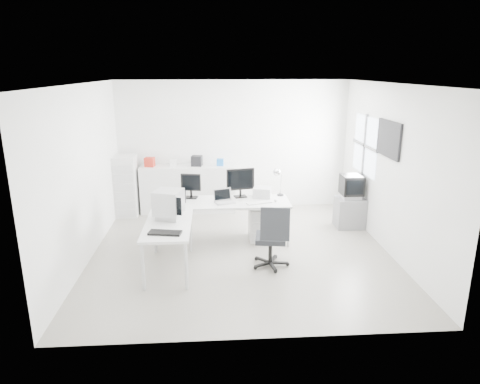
{
  "coord_description": "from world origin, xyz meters",
  "views": [
    {
      "loc": [
        -0.46,
        -6.78,
        3.02
      ],
      "look_at": [
        0.0,
        0.2,
        1.0
      ],
      "focal_mm": 32.0,
      "sensor_mm": 36.0,
      "label": 1
    }
  ],
  "objects": [
    {
      "name": "lcd_monitor_small",
      "position": [
        -0.86,
        0.73,
        0.98
      ],
      "size": [
        0.39,
        0.27,
        0.46
      ],
      "primitive_type": null,
      "rotation": [
        0.0,
        0.0,
        -0.19
      ],
      "color": "black",
      "rests_on": "main_desk"
    },
    {
      "name": "crt_monitor",
      "position": [
        -1.16,
        -0.37,
        0.98
      ],
      "size": [
        0.49,
        0.49,
        0.46
      ],
      "primitive_type": null,
      "rotation": [
        0.0,
        0.0,
        -0.29
      ],
      "color": "#B7B7BA",
      "rests_on": "side_desk"
    },
    {
      "name": "inkjet_printer",
      "position": [
        -1.16,
        0.58,
        0.82
      ],
      "size": [
        0.43,
        0.34,
        0.15
      ],
      "primitive_type": "cube",
      "rotation": [
        0.0,
        0.0,
        0.03
      ],
      "color": "black",
      "rests_on": "main_desk"
    },
    {
      "name": "laptop",
      "position": [
        -0.26,
        0.38,
        0.87
      ],
      "size": [
        0.46,
        0.47,
        0.24
      ],
      "primitive_type": null,
      "rotation": [
        0.0,
        0.0,
        0.33
      ],
      "color": "#B7B7BA",
      "rests_on": "main_desk"
    },
    {
      "name": "desk_lamp",
      "position": [
        0.79,
        0.78,
        0.98
      ],
      "size": [
        0.16,
        0.16,
        0.47
      ],
      "primitive_type": null,
      "rotation": [
        0.0,
        0.0,
        -0.01
      ],
      "color": "silver",
      "rests_on": "main_desk"
    },
    {
      "name": "white_keyboard",
      "position": [
        0.34,
        0.33,
        0.76
      ],
      "size": [
        0.46,
        0.27,
        0.02
      ],
      "primitive_type": "cube",
      "rotation": [
        0.0,
        0.0,
        0.31
      ],
      "color": "silver",
      "rests_on": "main_desk"
    },
    {
      "name": "clutter_box_c",
      "position": [
        -0.79,
        2.24,
        1.12
      ],
      "size": [
        0.25,
        0.23,
        0.22
      ],
      "primitive_type": "cube",
      "rotation": [
        0.0,
        0.0,
        -0.18
      ],
      "color": "black",
      "rests_on": "sideboard"
    },
    {
      "name": "black_keyboard",
      "position": [
        -1.16,
        -1.02,
        0.77
      ],
      "size": [
        0.49,
        0.27,
        0.03
      ],
      "primitive_type": "cube",
      "rotation": [
        0.0,
        0.0,
        -0.18
      ],
      "color": "black",
      "rests_on": "side_desk"
    },
    {
      "name": "right_wall",
      "position": [
        2.5,
        0.0,
        1.4
      ],
      "size": [
        0.02,
        5.0,
        2.8
      ],
      "primitive_type": "cube",
      "color": "white",
      "rests_on": "floor"
    },
    {
      "name": "ceiling",
      "position": [
        0.0,
        0.0,
        2.8
      ],
      "size": [
        5.0,
        5.0,
        0.01
      ],
      "primitive_type": "cube",
      "color": "white",
      "rests_on": "back_wall"
    },
    {
      "name": "lcd_monitor_large",
      "position": [
        0.04,
        0.73,
        1.02
      ],
      "size": [
        0.55,
        0.32,
        0.54
      ],
      "primitive_type": null,
      "rotation": [
        0.0,
        0.0,
        0.22
      ],
      "color": "black",
      "rests_on": "main_desk"
    },
    {
      "name": "side_desk",
      "position": [
        -1.16,
        -0.62,
        0.38
      ],
      "size": [
        0.7,
        1.4,
        0.75
      ],
      "primitive_type": null,
      "color": "silver",
      "rests_on": "floor"
    },
    {
      "name": "wall_picture",
      "position": [
        2.47,
        0.1,
        1.9
      ],
      "size": [
        0.04,
        0.9,
        0.6
      ],
      "primitive_type": null,
      "color": "black",
      "rests_on": "right_wall"
    },
    {
      "name": "office_chair",
      "position": [
        0.43,
        -0.6,
        0.52
      ],
      "size": [
        0.68,
        0.68,
        1.04
      ],
      "primitive_type": null,
      "rotation": [
        0.0,
        0.0,
        -0.15
      ],
      "color": "#2A2C30",
      "rests_on": "floor"
    },
    {
      "name": "window",
      "position": [
        2.48,
        1.2,
        1.6
      ],
      "size": [
        0.02,
        1.2,
        1.1
      ],
      "primitive_type": null,
      "color": "white",
      "rests_on": "right_wall"
    },
    {
      "name": "left_wall",
      "position": [
        -2.5,
        0.0,
        1.4
      ],
      "size": [
        0.02,
        5.0,
        2.8
      ],
      "primitive_type": "cube",
      "color": "white",
      "rests_on": "floor"
    },
    {
      "name": "main_desk",
      "position": [
        -0.31,
        0.48,
        0.38
      ],
      "size": [
        2.4,
        0.8,
        0.75
      ],
      "primitive_type": null,
      "color": "silver",
      "rests_on": "floor"
    },
    {
      "name": "sideboard",
      "position": [
        -0.99,
        2.24,
        0.51
      ],
      "size": [
        2.03,
        0.51,
        1.01
      ],
      "primitive_type": "cube",
      "color": "silver",
      "rests_on": "floor"
    },
    {
      "name": "drawer_pedestal",
      "position": [
        0.39,
        0.53,
        0.3
      ],
      "size": [
        0.4,
        0.5,
        0.6
      ],
      "primitive_type": "cube",
      "color": "silver",
      "rests_on": "floor"
    },
    {
      "name": "filing_cabinet",
      "position": [
        -2.28,
        2.06,
        0.64
      ],
      "size": [
        0.45,
        0.54,
        1.29
      ],
      "primitive_type": "cube",
      "color": "silver",
      "rests_on": "floor"
    },
    {
      "name": "white_mouse",
      "position": [
        0.64,
        0.38,
        0.78
      ],
      "size": [
        0.06,
        0.06,
        0.06
      ],
      "primitive_type": "sphere",
      "color": "silver",
      "rests_on": "main_desk"
    },
    {
      "name": "clutter_box_a",
      "position": [
        -1.79,
        2.24,
        1.11
      ],
      "size": [
        0.22,
        0.2,
        0.19
      ],
      "primitive_type": "cube",
      "rotation": [
        0.0,
        0.0,
        -0.17
      ],
      "color": "red",
      "rests_on": "sideboard"
    },
    {
      "name": "clutter_box_b",
      "position": [
        -1.29,
        2.24,
        1.08
      ],
      "size": [
        0.14,
        0.12,
        0.14
      ],
      "primitive_type": "cube",
      "rotation": [
        0.0,
        0.0,
        0.03
      ],
      "color": "silver",
      "rests_on": "sideboard"
    },
    {
      "name": "back_wall",
      "position": [
        0.0,
        2.5,
        1.4
      ],
      "size": [
        5.0,
        0.02,
        2.8
      ],
      "primitive_type": "cube",
      "color": "white",
      "rests_on": "floor"
    },
    {
      "name": "laser_printer",
      "position": [
        0.44,
        0.7,
        0.84
      ],
      "size": [
        0.37,
        0.34,
        0.18
      ],
      "primitive_type": "cube",
      "rotation": [
        0.0,
        0.0,
        -0.23
      ],
      "color": "#B6B6B6",
      "rests_on": "main_desk"
    },
    {
      "name": "floor",
      "position": [
        0.0,
        0.0,
        0.0
      ],
      "size": [
        5.0,
        5.0,
        0.01
      ],
      "primitive_type": "cube",
      "color": "#AFA99D",
      "rests_on": "ground"
    },
    {
      "name": "crt_tv",
      "position": [
        2.22,
        1.03,
        0.82
      ],
      "size": [
        0.5,
        0.48,
        0.45
      ],
      "primitive_type": null,
      "color": "black",
      "rests_on": "tv_cabinet"
    },
    {
      "name": "clutter_box_d",
      "position": [
        -0.29,
        2.24,
        1.09
      ],
      "size": [
        0.16,
        0.14,
        0.14
      ],
      "primitive_type": "cube",
      "rotation": [
        0.0,
        0.0,
        -0.1
      ],
      "color": "blue",
      "rests_on": "sideboard"
    },
    {
      "name": "tv_cabinet",
      "position": [
        2.22,
        1.03,
        0.3
      ],
      "size": [
        0.54,
        0.45,
        0.59
      ],
      "primitive_type": "cube",
      "color": "slate",
      "rests_on": "floor"
    },
    {
      "name": "clutter_bottle",
      "position": [
        -2.09,
        2.28,
        1.12
      ],
      "size": [
        0.07,
        0.07,
        0.22
      ],
      "primitive_type": "cylinder",
      "color": "silver",
      "rests_on": "sideboard"
    }
  ]
}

